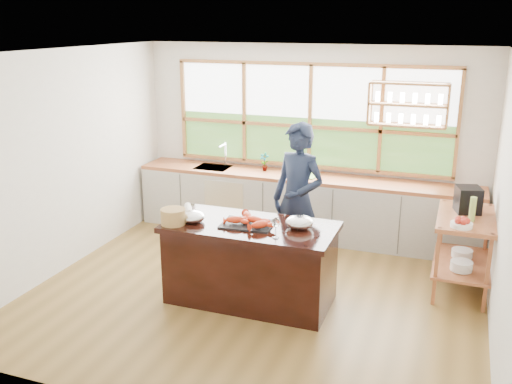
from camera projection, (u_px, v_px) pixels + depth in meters
The scene contains 18 objects.
ground_plane at pixel (257, 292), 6.58m from camera, with size 5.00×5.00×0.00m, color olive.
room_shell at pixel (274, 135), 6.53m from camera, with size 5.02×4.52×2.71m.
back_counter at pixel (301, 205), 8.20m from camera, with size 4.90×0.63×0.90m.
right_shelf_unit at pixel (464, 241), 6.49m from camera, with size 0.62×1.10×0.90m.
island at pixel (250, 263), 6.27m from camera, with size 1.85×0.90×0.90m.
cook at pixel (298, 200), 6.84m from camera, with size 0.68×0.45×1.88m, color #192139.
potted_plant at pixel (264, 162), 8.28m from camera, with size 0.14×0.10×0.27m, color slate.
cutting_board at pixel (303, 175), 8.06m from camera, with size 0.40×0.30×0.01m, color #7AC94E.
espresso_machine at pixel (468, 200), 6.51m from camera, with size 0.26×0.28×0.30m, color black.
wine_bottle at pixel (473, 209), 6.21m from camera, with size 0.07×0.07×0.28m, color #92B54F.
fruit_bowl at pixel (462, 223), 6.06m from camera, with size 0.23×0.23×0.11m.
slate_board at pixel (248, 224), 6.13m from camera, with size 0.55×0.40×0.02m, color black.
lobster_pile at pixel (249, 220), 6.11m from camera, with size 0.52×0.44×0.08m.
mixing_bowl_left at pixel (193, 217), 6.21m from camera, with size 0.27×0.27×0.13m, color silver.
mixing_bowl_right at pixel (300, 222), 6.03m from camera, with size 0.30×0.30×0.14m, color silver.
wine_glass at pixel (276, 223), 5.72m from camera, with size 0.08×0.08×0.22m.
wicker_basket at pixel (173, 217), 6.14m from camera, with size 0.27×0.27×0.17m, color tan.
parchment_roll at pixel (189, 210), 6.50m from camera, with size 0.08×0.08×0.30m, color white.
Camera 1 is at (2.04, -5.60, 3.03)m, focal length 40.00 mm.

